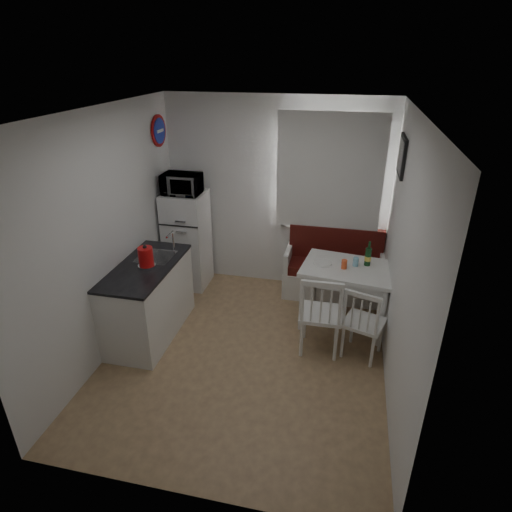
% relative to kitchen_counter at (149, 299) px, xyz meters
% --- Properties ---
extents(floor, '(3.00, 3.50, 0.02)m').
position_rel_kitchen_counter_xyz_m(floor, '(1.20, -0.16, -0.46)').
color(floor, '#916F4D').
rests_on(floor, ground).
extents(ceiling, '(3.00, 3.50, 0.02)m').
position_rel_kitchen_counter_xyz_m(ceiling, '(1.20, -0.16, 2.14)').
color(ceiling, white).
rests_on(ceiling, wall_back).
extents(wall_back, '(3.00, 0.02, 2.60)m').
position_rel_kitchen_counter_xyz_m(wall_back, '(1.20, 1.59, 0.84)').
color(wall_back, white).
rests_on(wall_back, floor).
extents(wall_front, '(3.00, 0.02, 2.60)m').
position_rel_kitchen_counter_xyz_m(wall_front, '(1.20, -1.91, 0.84)').
color(wall_front, white).
rests_on(wall_front, floor).
extents(wall_left, '(0.02, 3.50, 2.60)m').
position_rel_kitchen_counter_xyz_m(wall_left, '(-0.30, -0.16, 0.84)').
color(wall_left, white).
rests_on(wall_left, floor).
extents(wall_right, '(0.02, 3.50, 2.60)m').
position_rel_kitchen_counter_xyz_m(wall_right, '(2.70, -0.16, 0.84)').
color(wall_right, white).
rests_on(wall_right, floor).
extents(window, '(1.22, 0.06, 1.47)m').
position_rel_kitchen_counter_xyz_m(window, '(1.90, 1.56, 1.17)').
color(window, white).
rests_on(window, wall_back).
extents(curtain, '(1.35, 0.02, 1.50)m').
position_rel_kitchen_counter_xyz_m(curtain, '(1.90, 1.49, 1.22)').
color(curtain, white).
rests_on(curtain, wall_back).
extents(kitchen_counter, '(0.62, 1.32, 1.16)m').
position_rel_kitchen_counter_xyz_m(kitchen_counter, '(0.00, 0.00, 0.00)').
color(kitchen_counter, white).
rests_on(kitchen_counter, floor).
extents(wall_sign, '(0.03, 0.40, 0.40)m').
position_rel_kitchen_counter_xyz_m(wall_sign, '(-0.27, 1.29, 1.69)').
color(wall_sign, '#1C2FA9').
rests_on(wall_sign, wall_left).
extents(picture_frame, '(0.04, 0.52, 0.42)m').
position_rel_kitchen_counter_xyz_m(picture_frame, '(2.67, 0.94, 1.59)').
color(picture_frame, black).
rests_on(picture_frame, wall_right).
extents(bench, '(1.32, 0.51, 0.94)m').
position_rel_kitchen_counter_xyz_m(bench, '(2.06, 1.35, -0.14)').
color(bench, white).
rests_on(bench, floor).
extents(dining_table, '(1.14, 0.87, 0.79)m').
position_rel_kitchen_counter_xyz_m(dining_table, '(2.23, 0.68, 0.24)').
color(dining_table, white).
rests_on(dining_table, floor).
extents(chair_left, '(0.46, 0.44, 0.52)m').
position_rel_kitchen_counter_xyz_m(chair_left, '(1.98, 0.01, 0.14)').
color(chair_left, white).
rests_on(chair_left, floor).
extents(chair_right, '(0.51, 0.50, 0.47)m').
position_rel_kitchen_counter_xyz_m(chair_right, '(2.45, 0.02, 0.08)').
color(chair_right, white).
rests_on(chair_right, floor).
extents(fridge, '(0.55, 0.55, 1.36)m').
position_rel_kitchen_counter_xyz_m(fridge, '(0.02, 1.24, 0.23)').
color(fridge, white).
rests_on(fridge, floor).
extents(microwave, '(0.49, 0.33, 0.27)m').
position_rel_kitchen_counter_xyz_m(microwave, '(0.02, 1.19, 1.04)').
color(microwave, white).
rests_on(microwave, fridge).
extents(kettle, '(0.20, 0.20, 0.26)m').
position_rel_kitchen_counter_xyz_m(kettle, '(0.05, -0.04, 0.58)').
color(kettle, red).
rests_on(kettle, kitchen_counter).
extents(wine_bottle, '(0.08, 0.08, 0.30)m').
position_rel_kitchen_counter_xyz_m(wine_bottle, '(2.45, 0.78, 0.48)').
color(wine_bottle, '#133E1A').
rests_on(wine_bottle, dining_table).
extents(drinking_glass_orange, '(0.07, 0.07, 0.11)m').
position_rel_kitchen_counter_xyz_m(drinking_glass_orange, '(2.18, 0.63, 0.39)').
color(drinking_glass_orange, '#FB5C29').
rests_on(drinking_glass_orange, dining_table).
extents(drinking_glass_blue, '(0.06, 0.06, 0.11)m').
position_rel_kitchen_counter_xyz_m(drinking_glass_blue, '(2.31, 0.73, 0.38)').
color(drinking_glass_blue, '#8ED4F1').
rests_on(drinking_glass_blue, dining_table).
extents(plate, '(0.22, 0.22, 0.02)m').
position_rel_kitchen_counter_xyz_m(plate, '(1.93, 0.70, 0.34)').
color(plate, white).
rests_on(plate, dining_table).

